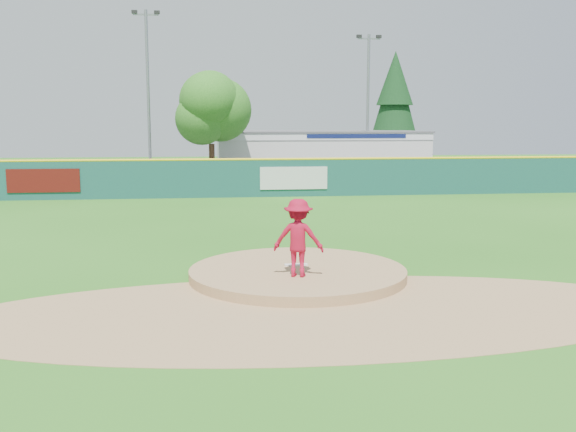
{
  "coord_description": "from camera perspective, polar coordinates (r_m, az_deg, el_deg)",
  "views": [
    {
      "loc": [
        -2.19,
        -15.77,
        3.91
      ],
      "look_at": [
        0.0,
        2.0,
        1.3
      ],
      "focal_mm": 40.0,
      "sensor_mm": 36.0,
      "label": 1
    }
  ],
  "objects": [
    {
      "name": "playground_slide",
      "position": [
        39.25,
        -23.77,
        2.96
      ],
      "size": [
        0.94,
        2.65,
        1.46
      ],
      "color": "blue",
      "rests_on": "ground"
    },
    {
      "name": "light_pole_left",
      "position": [
        42.99,
        -12.33,
        10.95
      ],
      "size": [
        1.75,
        0.25,
        11.0
      ],
      "color": "gray",
      "rests_on": "ground"
    },
    {
      "name": "ground",
      "position": [
        16.39,
        0.86,
        -5.5
      ],
      "size": [
        120.0,
        120.0,
        0.0
      ],
      "primitive_type": "plane",
      "color": "#286B19",
      "rests_on": "ground"
    },
    {
      "name": "fence_banners",
      "position": [
        33.87,
        -10.32,
        3.23
      ],
      "size": [
        16.43,
        0.04,
        1.2
      ],
      "color": "#54100C",
      "rests_on": "ground"
    },
    {
      "name": "pitchers_mound",
      "position": [
        16.39,
        0.86,
        -5.5
      ],
      "size": [
        5.5,
        5.5,
        0.5
      ],
      "primitive_type": "cylinder",
      "color": "#9E774C",
      "rests_on": "ground"
    },
    {
      "name": "pitching_rubber",
      "position": [
        16.62,
        0.72,
        -4.36
      ],
      "size": [
        0.6,
        0.15,
        0.04
      ],
      "primitive_type": "cube",
      "color": "white",
      "rests_on": "pitchers_mound"
    },
    {
      "name": "van",
      "position": [
        39.46,
        -7.47,
        3.64
      ],
      "size": [
        5.43,
        2.65,
        1.49
      ],
      "primitive_type": "imported",
      "rotation": [
        0.0,
        0.0,
        1.61
      ],
      "color": "silver",
      "rests_on": "parking_lot"
    },
    {
      "name": "light_pole_right",
      "position": [
        46.18,
        7.11,
        10.25
      ],
      "size": [
        1.75,
        0.25,
        10.0
      ],
      "color": "gray",
      "rests_on": "ground"
    },
    {
      "name": "outfield_fence",
      "position": [
        33.96,
        -3.31,
        3.51
      ],
      "size": [
        40.0,
        0.14,
        2.07
      ],
      "color": "#164944",
      "rests_on": "ground"
    },
    {
      "name": "conifer_tree",
      "position": [
        53.98,
        9.46,
        9.91
      ],
      "size": [
        4.4,
        4.4,
        9.5
      ],
      "color": "#382314",
      "rests_on": "ground"
    },
    {
      "name": "deciduous_tree",
      "position": [
        40.77,
        -6.85,
        9.13
      ],
      "size": [
        5.6,
        5.6,
        7.36
      ],
      "color": "#382314",
      "rests_on": "ground"
    },
    {
      "name": "pitcher",
      "position": [
        15.31,
        0.92,
        -1.95
      ],
      "size": [
        1.36,
        1.01,
        1.87
      ],
      "primitive_type": "imported",
      "rotation": [
        0.0,
        0.0,
        2.86
      ],
      "color": "#A40E29",
      "rests_on": "pitchers_mound"
    },
    {
      "name": "pool_building_grp",
      "position": [
        48.51,
        2.71,
        5.62
      ],
      "size": [
        15.2,
        8.2,
        3.31
      ],
      "color": "silver",
      "rests_on": "ground"
    },
    {
      "name": "infield_dirt_arc",
      "position": [
        13.53,
        2.62,
        -8.48
      ],
      "size": [
        15.4,
        15.4,
        0.01
      ],
      "primitive_type": "cylinder",
      "color": "#9E774C",
      "rests_on": "ground"
    },
    {
      "name": "parking_lot",
      "position": [
        43.0,
        -4.09,
        3.06
      ],
      "size": [
        44.0,
        16.0,
        0.02
      ],
      "primitive_type": "cube",
      "color": "#38383A",
      "rests_on": "ground"
    }
  ]
}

